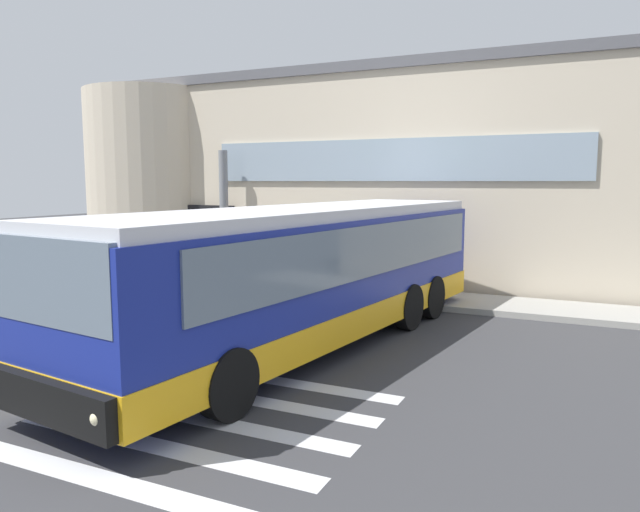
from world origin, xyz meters
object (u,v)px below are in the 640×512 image
(bus_main_foreground, at_px, (305,278))
(passenger_at_curb_edge, at_px, (278,256))
(passenger_by_doorway, at_px, (247,254))
(safety_bollard_yellow, at_px, (366,289))
(entry_support_column, at_px, (224,214))
(passenger_near_column, at_px, (225,252))

(bus_main_foreground, relative_size, passenger_at_curb_edge, 6.73)
(passenger_by_doorway, relative_size, safety_bollard_yellow, 1.86)
(entry_support_column, xyz_separation_m, passenger_near_column, (0.80, -1.15, -1.04))
(safety_bollard_yellow, bearing_deg, passenger_by_doorway, 170.70)
(passenger_by_doorway, bearing_deg, bus_main_foreground, -47.53)
(passenger_near_column, height_order, passenger_at_curb_edge, same)
(passenger_by_doorway, relative_size, passenger_at_curb_edge, 1.00)
(entry_support_column, xyz_separation_m, bus_main_foreground, (5.75, -5.72, -0.82))
(passenger_near_column, relative_size, passenger_at_curb_edge, 1.00)
(bus_main_foreground, bearing_deg, safety_bollard_yellow, 93.02)
(safety_bollard_yellow, bearing_deg, passenger_near_column, 172.19)
(passenger_by_doorway, bearing_deg, passenger_at_curb_edge, 2.70)
(passenger_near_column, bearing_deg, safety_bollard_yellow, -7.81)
(safety_bollard_yellow, bearing_deg, entry_support_column, 162.00)
(bus_main_foreground, xyz_separation_m, passenger_near_column, (-4.94, 4.57, -0.22))
(passenger_at_curb_edge, bearing_deg, passenger_near_column, -178.45)
(bus_main_foreground, distance_m, passenger_by_doorway, 6.20)
(entry_support_column, height_order, passenger_by_doorway, entry_support_column)
(bus_main_foreground, bearing_deg, entry_support_column, 135.16)
(bus_main_foreground, bearing_deg, passenger_by_doorway, 132.47)
(passenger_near_column, distance_m, passenger_by_doorway, 0.76)
(entry_support_column, height_order, safety_bollard_yellow, entry_support_column)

